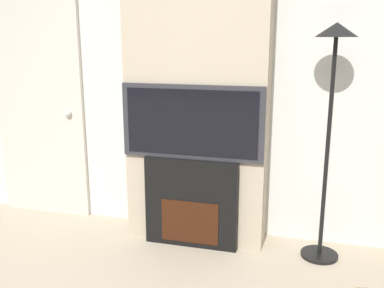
# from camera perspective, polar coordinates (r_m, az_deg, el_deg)

# --- Properties ---
(wall_back) EXTENTS (6.00, 0.06, 2.70)m
(wall_back) POSITION_cam_1_polar(r_m,az_deg,el_deg) (3.62, 1.51, 8.99)
(wall_back) COLOR silver
(wall_back) RESTS_ON ground_plane
(chimney_breast) EXTENTS (1.14, 0.33, 2.70)m
(chimney_breast) POSITION_cam_1_polar(r_m,az_deg,el_deg) (3.43, 0.73, 8.72)
(chimney_breast) COLOR tan
(chimney_breast) RESTS_ON ground_plane
(fireplace) EXTENTS (0.76, 0.15, 0.74)m
(fireplace) POSITION_cam_1_polar(r_m,az_deg,el_deg) (3.50, -0.01, -7.76)
(fireplace) COLOR black
(fireplace) RESTS_ON ground_plane
(television) EXTENTS (1.13, 0.07, 0.58)m
(television) POSITION_cam_1_polar(r_m,az_deg,el_deg) (3.32, -0.01, 2.93)
(television) COLOR #2D2D33
(television) RESTS_ON fireplace
(floor_lamp) EXTENTS (0.29, 0.29, 1.77)m
(floor_lamp) POSITION_cam_1_polar(r_m,az_deg,el_deg) (3.22, 18.20, 7.30)
(floor_lamp) COLOR black
(floor_lamp) RESTS_ON ground_plane
(entry_door) EXTENTS (0.90, 0.09, 2.07)m
(entry_door) POSITION_cam_1_polar(r_m,az_deg,el_deg) (4.26, -19.61, 4.66)
(entry_door) COLOR beige
(entry_door) RESTS_ON ground_plane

